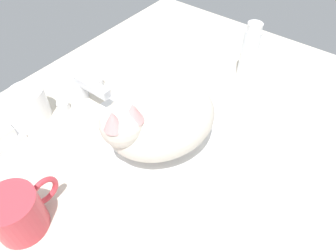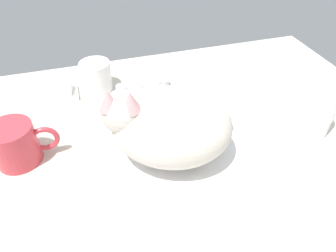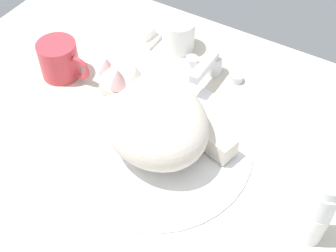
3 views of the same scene
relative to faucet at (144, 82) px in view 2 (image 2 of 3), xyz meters
The scene contains 9 objects.
ground_plane 23.34cm from the faucet, 90.00° to the right, with size 110.00×82.50×3.00cm, color beige.
sink_basin 23.05cm from the faucet, 90.00° to the right, with size 37.13×37.13×0.86cm, color white.
faucet is the anchor object (origin of this frame).
cat 22.96cm from the faucet, 91.73° to the right, with size 28.22×25.27×15.34cm.
coffee_mug 32.40cm from the faucet, 150.58° to the right, with size 12.36×8.38×8.14cm.
rinse_cup 12.11cm from the faucet, 155.49° to the left, with size 7.53×7.53×7.28cm.
soap_dish 21.08cm from the faucet, 169.52° to the left, with size 9.00×6.40×1.20cm, color white.
soap_bar 20.96cm from the faucet, 169.52° to the left, with size 6.63×4.00×2.20cm, color white.
toothpaste_bottle 40.81cm from the faucet, 39.54° to the right, with size 4.26×4.26×14.56cm.
Camera 2 is at (-12.86, -40.91, 44.03)cm, focal length 32.95 mm.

